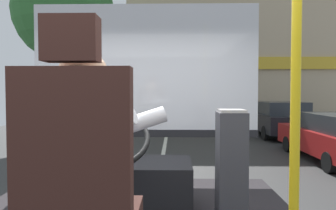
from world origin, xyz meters
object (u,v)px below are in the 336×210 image
object	(u,v)px
driver_seat	(80,193)
fare_box	(231,168)
bus_driver	(89,152)
handrail_pole	(296,63)
steering_console	(124,184)
parked_car_black	(278,118)

from	to	relation	value
driver_seat	fare_box	distance (m)	1.22
bus_driver	fare_box	distance (m)	1.15
driver_seat	fare_box	bearing A→B (deg)	47.57
bus_driver	handrail_pole	distance (m)	1.05
steering_console	fare_box	world-z (taller)	fare_box
fare_box	parked_car_black	distance (m)	11.44
steering_console	handrail_pole	distance (m)	1.68
driver_seat	handrail_pole	size ratio (longest dim) A/B	0.58
steering_console	driver_seat	bearing A→B (deg)	-90.00
handrail_pole	parked_car_black	xyz separation A→B (m)	(3.80, 11.54, -1.17)
bus_driver	parked_car_black	distance (m)	12.46
steering_console	fare_box	distance (m)	0.88
driver_seat	steering_console	world-z (taller)	driver_seat
steering_console	parked_car_black	xyz separation A→B (m)	(4.76, 10.47, -0.30)
fare_box	parked_car_black	world-z (taller)	fare_box
driver_seat	parked_car_black	distance (m)	12.57
fare_box	bus_driver	bearing A→B (deg)	-137.11
steering_console	handrail_pole	xyz separation A→B (m)	(0.96, -1.07, 0.88)
driver_seat	steering_console	distance (m)	1.19
handrail_pole	fare_box	size ratio (longest dim) A/B	2.60
driver_seat	bus_driver	world-z (taller)	driver_seat
handrail_pole	parked_car_black	distance (m)	12.21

